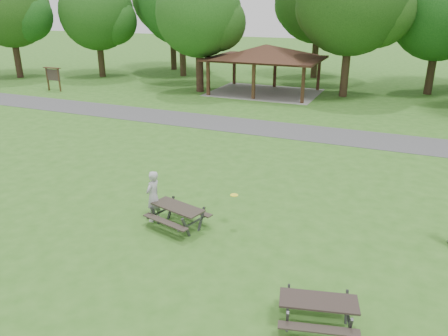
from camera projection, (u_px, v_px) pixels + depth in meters
ground at (140, 249)px, 12.84m from camera, size 160.00×160.00×0.00m
asphalt_path at (277, 129)px, 24.87m from camera, size 120.00×3.20×0.02m
pavilion at (266, 53)px, 33.85m from camera, size 8.60×7.01×3.76m
notice_board at (53, 75)px, 35.18m from camera, size 1.60×0.30×1.88m
tree_row_a at (10, 10)px, 39.81m from camera, size 7.56×7.20×9.97m
tree_row_b at (98, 15)px, 40.43m from camera, size 7.14×6.80×9.28m
tree_row_c at (182, 5)px, 40.56m from camera, size 8.19×7.80×10.67m
tree_row_d at (200, 16)px, 33.42m from camera, size 6.93×6.60×9.27m
tree_row_e at (353, 2)px, 31.17m from camera, size 8.40×8.00×11.02m
tree_row_f at (441, 16)px, 32.32m from camera, size 7.35×7.00×9.55m
tree_deep_b at (320, 1)px, 39.47m from camera, size 8.40×8.00×11.13m
picnic_table_middle at (178, 211)px, 13.90m from camera, size 2.04×1.80×0.76m
picnic_table_far at (318, 307)px, 9.58m from camera, size 1.98×1.73×0.74m
frisbee_in_flight at (234, 195)px, 13.75m from camera, size 0.28×0.28×0.02m
frisbee_thrower at (153, 196)px, 14.25m from camera, size 0.45×0.66×1.73m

